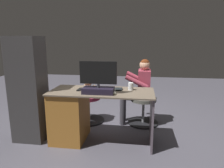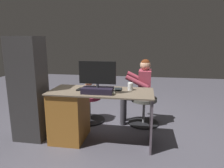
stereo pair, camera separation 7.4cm
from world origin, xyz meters
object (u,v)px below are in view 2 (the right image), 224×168
object	(u,v)px
tv_remote	(79,89)
person	(139,87)
visitor_chair	(144,109)
office_chair_teddy	(89,107)
desk	(75,114)
teddy_bear	(89,88)
monitor	(98,84)
cup	(130,87)
computer_mouse	(85,87)
keyboard	(107,89)

from	to	relation	value
tv_remote	person	distance (m)	1.09
visitor_chair	office_chair_teddy	bearing A→B (deg)	1.46
visitor_chair	tv_remote	bearing A→B (deg)	38.12
desk	person	xyz separation A→B (m)	(-0.90, -0.72, 0.27)
person	teddy_bear	bearing A→B (deg)	0.69
monitor	office_chair_teddy	distance (m)	1.09
cup	teddy_bear	bearing A→B (deg)	-37.95
desk	visitor_chair	world-z (taller)	desk
desk	teddy_bear	bearing A→B (deg)	-91.09
tv_remote	visitor_chair	distance (m)	1.26
teddy_bear	visitor_chair	bearing A→B (deg)	-179.24
cup	tv_remote	xyz separation A→B (m)	(0.71, 0.10, -0.04)
desk	computer_mouse	distance (m)	0.41
computer_mouse	keyboard	bearing A→B (deg)	179.74
computer_mouse	cup	size ratio (longest dim) A/B	0.91
desk	keyboard	xyz separation A→B (m)	(-0.46, -0.09, 0.37)
visitor_chair	keyboard	bearing A→B (deg)	50.10
keyboard	person	xyz separation A→B (m)	(-0.44, -0.63, -0.10)
monitor	office_chair_teddy	bearing A→B (deg)	-66.56
computer_mouse	person	distance (m)	0.99
tv_remote	monitor	bearing A→B (deg)	158.64
person	office_chair_teddy	bearing A→B (deg)	1.46
monitor	visitor_chair	world-z (taller)	monitor
keyboard	computer_mouse	world-z (taller)	computer_mouse
desk	monitor	bearing A→B (deg)	161.35
tv_remote	office_chair_teddy	size ratio (longest dim) A/B	0.27
desk	tv_remote	world-z (taller)	tv_remote
tv_remote	teddy_bear	bearing A→B (deg)	-81.92
monitor	computer_mouse	distance (m)	0.34
office_chair_teddy	cup	bearing A→B (deg)	142.60
office_chair_teddy	monitor	bearing A→B (deg)	113.44
teddy_bear	office_chair_teddy	bearing A→B (deg)	90.00
desk	person	distance (m)	1.18
office_chair_teddy	person	world-z (taller)	person
office_chair_teddy	visitor_chair	world-z (taller)	same
cup	person	distance (m)	0.64
person	tv_remote	bearing A→B (deg)	40.84
computer_mouse	person	bearing A→B (deg)	-140.65
desk	person	world-z (taller)	person
desk	computer_mouse	world-z (taller)	computer_mouse
tv_remote	computer_mouse	bearing A→B (deg)	-121.53
monitor	person	world-z (taller)	monitor
computer_mouse	tv_remote	bearing A→B (deg)	55.26
visitor_chair	teddy_bear	bearing A→B (deg)	0.76
keyboard	visitor_chair	size ratio (longest dim) A/B	0.79
keyboard	computer_mouse	xyz separation A→B (m)	(0.32, -0.00, 0.01)
cup	visitor_chair	size ratio (longest dim) A/B	0.20
keyboard	tv_remote	xyz separation A→B (m)	(0.38, 0.08, -0.00)
keyboard	computer_mouse	bearing A→B (deg)	-0.26
desk	person	size ratio (longest dim) A/B	1.27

